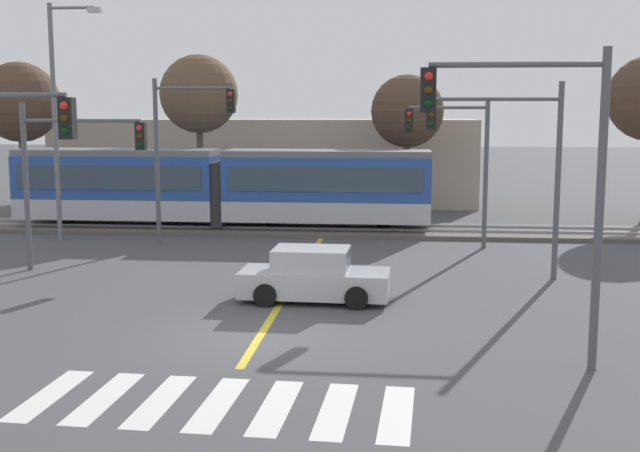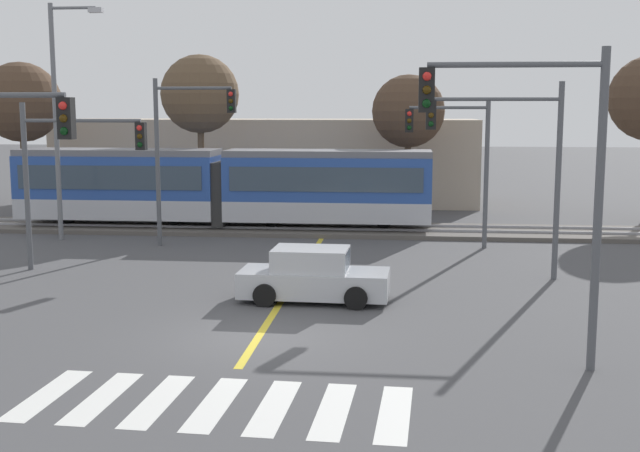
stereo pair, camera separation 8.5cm
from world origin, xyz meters
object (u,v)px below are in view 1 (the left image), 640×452
traffic_light_near_right (542,159)px  bare_tree_far_west (20,103)px  traffic_light_mid_left (68,161)px  traffic_light_far_right (458,150)px  light_rail_tram (222,185)px  traffic_light_far_left (181,137)px  bare_tree_east (407,112)px  sedan_crossing (314,277)px  bare_tree_west (199,95)px  traffic_light_mid_right (513,150)px  street_lamp_west (59,109)px

traffic_light_near_right → bare_tree_far_west: bearing=134.3°
traffic_light_near_right → bare_tree_far_west: size_ratio=0.85×
traffic_light_mid_left → bare_tree_far_west: 16.23m
traffic_light_far_right → light_rail_tram: bearing=160.6°
traffic_light_far_left → bare_tree_far_west: bare_tree_far_west is taller
traffic_light_near_right → traffic_light_far_left: 18.09m
bare_tree_far_west → bare_tree_east: size_ratio=1.09×
traffic_light_near_right → traffic_light_mid_left: traffic_light_near_right is taller
sedan_crossing → traffic_light_near_right: 8.43m
traffic_light_near_right → bare_tree_west: bearing=119.7°
traffic_light_mid_right → light_rail_tram: bearing=141.1°
street_lamp_west → bare_tree_east: bearing=32.1°
street_lamp_west → bare_tree_west: bearing=61.1°
traffic_light_mid_right → bare_tree_east: (-3.23, 14.81, 1.15)m
street_lamp_west → traffic_light_far_left: bearing=-10.7°
traffic_light_mid_left → bare_tree_far_west: size_ratio=0.72×
traffic_light_far_right → street_lamp_west: (-16.08, 0.24, 1.56)m
traffic_light_far_right → traffic_light_far_left: 10.75m
traffic_light_far_right → bare_tree_west: bearing=148.3°
bare_tree_west → traffic_light_far_left: bearing=-80.6°
sedan_crossing → light_rail_tram: bearing=113.3°
sedan_crossing → traffic_light_mid_left: 9.68m
traffic_light_mid_left → bare_tree_west: (1.04, 13.42, 2.41)m
traffic_light_near_right → traffic_light_mid_right: bearing=85.9°
bare_tree_far_west → bare_tree_east: bare_tree_far_west is taller
bare_tree_far_west → light_rail_tram: bearing=-20.6°
bare_tree_far_west → bare_tree_west: bare_tree_west is taller
traffic_light_mid_left → traffic_light_far_left: (2.41, 5.17, 0.63)m
traffic_light_far_right → bare_tree_west: bare_tree_west is taller
traffic_light_near_right → bare_tree_west: bare_tree_west is taller
traffic_light_far_right → street_lamp_west: size_ratio=0.60×
traffic_light_near_right → bare_tree_far_west: 31.71m
traffic_light_mid_right → street_lamp_west: bearing=161.2°
traffic_light_mid_left → bare_tree_west: bare_tree_west is taller
traffic_light_near_right → traffic_light_mid_right: traffic_light_near_right is taller
sedan_crossing → bare_tree_far_west: 24.62m
traffic_light_near_right → bare_tree_west: 25.75m
light_rail_tram → traffic_light_near_right: (10.81, -18.42, 2.34)m
traffic_light_far_left → sedan_crossing: bearing=-54.5°
traffic_light_far_left → bare_tree_east: size_ratio=0.92×
traffic_light_far_left → bare_tree_east: 13.28m
traffic_light_far_right → traffic_light_mid_right: size_ratio=0.92×
traffic_light_mid_left → traffic_light_mid_right: bearing=1.0°
bare_tree_far_west → bare_tree_west: size_ratio=0.97×
traffic_light_far_left → bare_tree_west: 8.55m
traffic_light_far_right → traffic_light_near_right: (0.66, -14.84, 0.55)m
traffic_light_mid_right → bare_tree_far_west: 26.54m
traffic_light_far_left → street_lamp_west: size_ratio=0.68×
traffic_light_mid_left → traffic_light_mid_right: (14.45, 0.26, 0.43)m
bare_tree_far_west → traffic_light_far_left: bearing=-38.7°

